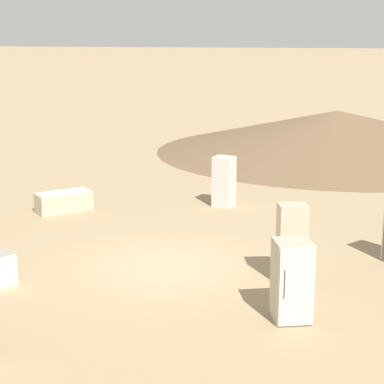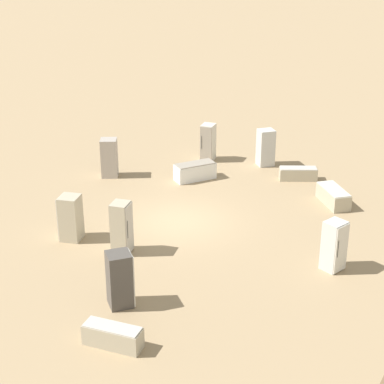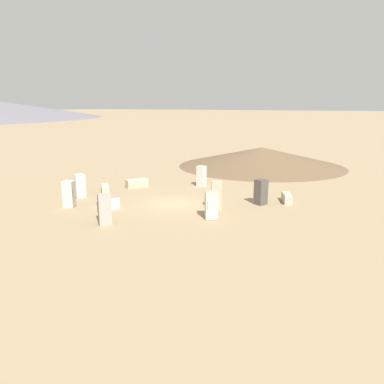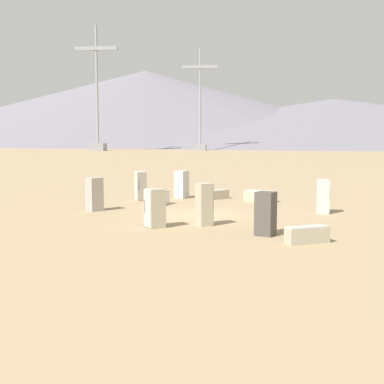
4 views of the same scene
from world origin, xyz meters
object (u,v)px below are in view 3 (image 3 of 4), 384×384
at_px(discarded_fridge_1, 105,209).
at_px(discarded_fridge_6, 287,198).
at_px(discarded_fridge_2, 201,176).
at_px(discarded_fridge_4, 69,194).
at_px(discarded_fridge_9, 216,195).
at_px(discarded_fridge_0, 261,192).
at_px(discarded_fridge_10, 80,186).
at_px(discarded_fridge_3, 108,201).
at_px(discarded_fridge_8, 105,188).
at_px(discarded_fridge_7, 211,205).
at_px(discarded_fridge_5, 137,183).

relative_size(discarded_fridge_1, discarded_fridge_6, 1.02).
relative_size(discarded_fridge_1, discarded_fridge_2, 1.01).
distance_m(discarded_fridge_4, discarded_fridge_9, 10.26).
xyz_separation_m(discarded_fridge_0, discarded_fridge_6, (-1.54, 1.45, -0.58)).
xyz_separation_m(discarded_fridge_2, discarded_fridge_4, (10.76, -4.46, 0.03)).
distance_m(discarded_fridge_2, discarded_fridge_10, 10.30).
distance_m(discarded_fridge_3, discarded_fridge_8, 4.78).
bearing_deg(discarded_fridge_7, discarded_fridge_5, -60.44).
bearing_deg(discarded_fridge_2, discarded_fridge_1, -86.25).
height_order(discarded_fridge_1, discarded_fridge_4, discarded_fridge_4).
height_order(discarded_fridge_5, discarded_fridge_9, discarded_fridge_9).
bearing_deg(discarded_fridge_8, discarded_fridge_6, -28.92).
bearing_deg(discarded_fridge_9, discarded_fridge_10, 162.03).
bearing_deg(discarded_fridge_0, discarded_fridge_9, 165.54).
bearing_deg(discarded_fridge_9, discarded_fridge_3, 175.67).
distance_m(discarded_fridge_0, discarded_fridge_10, 13.74).
relative_size(discarded_fridge_8, discarded_fridge_9, 0.85).
bearing_deg(discarded_fridge_8, discarded_fridge_7, -57.04).
bearing_deg(discarded_fridge_0, discarded_fridge_6, -19.72).
bearing_deg(discarded_fridge_5, discarded_fridge_10, 103.27).
distance_m(discarded_fridge_2, discarded_fridge_3, 9.57).
relative_size(discarded_fridge_2, discarded_fridge_5, 0.89).
relative_size(discarded_fridge_0, discarded_fridge_9, 0.93).
relative_size(discarded_fridge_6, discarded_fridge_10, 0.99).
height_order(discarded_fridge_1, discarded_fridge_5, discarded_fridge_1).
xyz_separation_m(discarded_fridge_1, discarded_fridge_8, (-6.31, -6.11, -0.61)).
relative_size(discarded_fridge_3, discarded_fridge_7, 1.16).
relative_size(discarded_fridge_1, discarded_fridge_8, 1.10).
relative_size(discarded_fridge_5, discarded_fridge_9, 1.03).
height_order(discarded_fridge_3, discarded_fridge_5, discarded_fridge_3).
xyz_separation_m(discarded_fridge_1, discarded_fridge_2, (-12.32, -0.44, -0.01)).
distance_m(discarded_fridge_5, discarded_fridge_6, 12.84).
bearing_deg(discarded_fridge_8, discarded_fridge_9, -45.92).
distance_m(discarded_fridge_3, discarded_fridge_4, 2.74).
bearing_deg(discarded_fridge_0, discarded_fridge_3, 148.01).
xyz_separation_m(discarded_fridge_5, discarded_fridge_7, (4.79, 9.92, 0.52)).
distance_m(discarded_fridge_6, discarded_fridge_7, 7.04).
bearing_deg(discarded_fridge_10, discarded_fridge_0, -131.77).
relative_size(discarded_fridge_3, discarded_fridge_4, 1.09).
distance_m(discarded_fridge_3, discarded_fridge_10, 3.97).
height_order(discarded_fridge_6, discarded_fridge_10, discarded_fridge_10).
relative_size(discarded_fridge_0, discarded_fridge_1, 0.99).
xyz_separation_m(discarded_fridge_3, discarded_fridge_7, (-1.25, 7.55, 0.48)).
distance_m(discarded_fridge_7, discarded_fridge_9, 2.29).
distance_m(discarded_fridge_0, discarded_fridge_4, 13.50).
bearing_deg(discarded_fridge_0, discarded_fridge_10, 135.62).
distance_m(discarded_fridge_0, discarded_fridge_1, 11.09).
distance_m(discarded_fridge_4, discarded_fridge_5, 7.52).
distance_m(discarded_fridge_0, discarded_fridge_8, 12.71).
distance_m(discarded_fridge_5, discarded_fridge_9, 9.55).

